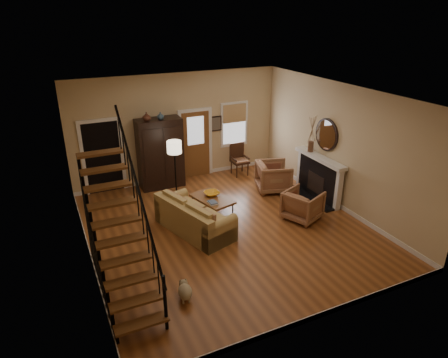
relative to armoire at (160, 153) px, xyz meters
name	(u,v)px	position (x,y,z in m)	size (l,w,h in m)	color
room	(185,152)	(0.29, -1.39, 0.46)	(7.00, 7.33, 3.30)	#945125
staircase	(118,217)	(-2.08, -4.45, 0.55)	(0.94, 2.80, 3.20)	brown
fireplace	(320,173)	(3.83, -2.65, -0.31)	(0.33, 1.95, 2.30)	black
armoire	(160,153)	(0.00, 0.00, 0.00)	(1.30, 0.60, 2.10)	black
vase_a	(147,117)	(-0.35, -0.10, 1.17)	(0.24, 0.24, 0.25)	#4C2619
vase_b	(160,116)	(0.05, -0.10, 1.16)	(0.20, 0.20, 0.21)	#334C60
sofa	(194,216)	(-0.07, -2.92, -0.66)	(0.91, 2.10, 0.78)	tan
coffee_table	(212,206)	(0.68, -2.27, -0.83)	(0.68, 1.17, 0.45)	brown
bowl	(212,194)	(0.73, -2.12, -0.55)	(0.40, 0.40, 0.10)	orange
books	(213,202)	(0.56, -2.57, -0.57)	(0.21, 0.29, 0.05)	beige
armchair_left	(303,205)	(2.65, -3.52, -0.66)	(0.83, 0.86, 0.78)	brown
armchair_right	(273,177)	(2.90, -1.70, -0.62)	(0.93, 0.95, 0.87)	brown
floor_lamp	(175,171)	(0.09, -1.10, -0.18)	(0.40, 0.40, 1.73)	black
side_chair	(240,160)	(2.55, -0.20, -0.54)	(0.54, 0.54, 1.02)	#3B2012
dog	(185,293)	(-1.14, -5.20, -0.89)	(0.26, 0.44, 0.32)	tan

